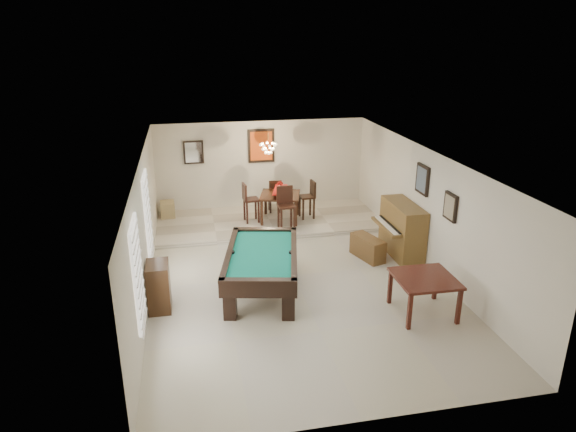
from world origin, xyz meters
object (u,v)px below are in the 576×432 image
object	(u,v)px
square_table	(423,295)
dining_chair_east	(307,200)
chandelier	(268,145)
flower_vase	(280,186)
dining_chair_south	(286,209)
dining_chair_west	(251,203)
upright_piano	(396,230)
apothecary_chest	(159,287)
corner_bench	(168,209)
pool_table	(262,273)
dining_chair_north	(275,195)
piano_bench	(368,248)
dining_table	(280,205)

from	to	relation	value
square_table	dining_chair_east	xyz separation A→B (m)	(-0.99, 5.19, 0.27)
dining_chair_east	chandelier	world-z (taller)	chandelier
flower_vase	dining_chair_south	world-z (taller)	dining_chair_south
dining_chair_west	upright_piano	bearing A→B (deg)	-136.99
dining_chair_south	apothecary_chest	bearing A→B (deg)	-135.74
square_table	flower_vase	distance (m)	5.48
dining_chair_south	dining_chair_west	xyz separation A→B (m)	(-0.79, 0.83, -0.04)
chandelier	corner_bench	bearing A→B (deg)	163.45
square_table	dining_chair_west	world-z (taller)	dining_chair_west
apothecary_chest	dining_chair_west	world-z (taller)	dining_chair_west
pool_table	flower_vase	bearing A→B (deg)	85.91
flower_vase	dining_chair_north	bearing A→B (deg)	91.65
pool_table	apothecary_chest	xyz separation A→B (m)	(-2.00, -0.28, 0.04)
dining_chair_west	dining_chair_east	world-z (taller)	dining_chair_west
pool_table	dining_chair_west	bearing A→B (deg)	97.47
piano_bench	dining_chair_south	world-z (taller)	dining_chair_south
flower_vase	dining_chair_south	distance (m)	0.88
apothecary_chest	dining_chair_north	xyz separation A→B (m)	(3.04, 4.73, 0.13)
square_table	dining_chair_south	bearing A→B (deg)	111.53
piano_bench	dining_chair_north	bearing A→B (deg)	115.68
piano_bench	dining_chair_west	world-z (taller)	dining_chair_west
square_table	apothecary_chest	bearing A→B (deg)	166.69
pool_table	dining_table	size ratio (longest dim) A/B	2.48
flower_vase	chandelier	bearing A→B (deg)	166.91
corner_bench	dining_chair_north	bearing A→B (deg)	-2.83
apothecary_chest	chandelier	world-z (taller)	chandelier
corner_bench	square_table	bearing A→B (deg)	-51.77
apothecary_chest	dining_table	distance (m)	5.05
pool_table	flower_vase	world-z (taller)	flower_vase
pool_table	dining_chair_north	size ratio (longest dim) A/B	2.68
upright_piano	flower_vase	size ratio (longest dim) A/B	6.21
apothecary_chest	flower_vase	size ratio (longest dim) A/B	3.84
dining_chair_east	dining_chair_north	bearing A→B (deg)	-137.15
upright_piano	corner_bench	xyz separation A→B (m)	(-5.27, 3.43, -0.29)
piano_bench	apothecary_chest	size ratio (longest dim) A/B	1.00
square_table	apothecary_chest	xyz separation A→B (m)	(-4.80, 1.14, 0.09)
pool_table	dining_chair_north	xyz separation A→B (m)	(1.04, 4.46, 0.17)
square_table	dining_chair_east	distance (m)	5.29
dining_table	upright_piano	bearing A→B (deg)	-48.41
pool_table	dining_chair_east	size ratio (longest dim) A/B	2.47
flower_vase	dining_chair_east	bearing A→B (deg)	3.15
dining_chair_south	chandelier	bearing A→B (deg)	107.94
apothecary_chest	dining_chair_east	bearing A→B (deg)	46.69
pool_table	piano_bench	distance (m)	2.88
flower_vase	dining_chair_north	xyz separation A→B (m)	(-0.02, 0.73, -0.50)
upright_piano	dining_chair_south	xyz separation A→B (m)	(-2.25, 1.77, 0.06)
pool_table	dining_table	world-z (taller)	dining_table
piano_bench	corner_bench	bearing A→B (deg)	142.86
piano_bench	pool_table	bearing A→B (deg)	-156.65
dining_chair_west	apothecary_chest	bearing A→B (deg)	144.08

